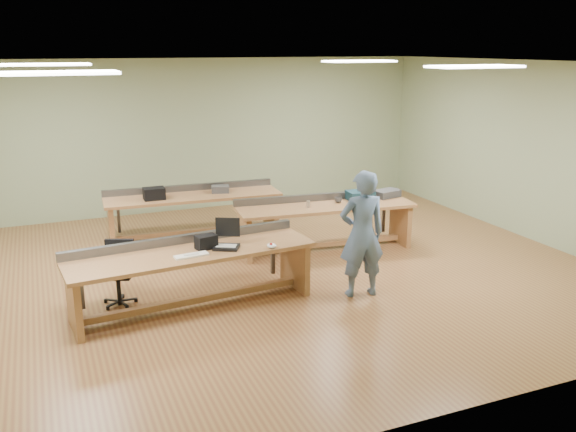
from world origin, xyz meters
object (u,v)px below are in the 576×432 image
object	(u,v)px
parts_bin_teal	(360,195)
mug	(338,200)
person	(362,234)
workbench_front	(192,265)
workbench_mid	(325,216)
drinks_can	(308,204)
workbench_back	(193,205)
task_chair	(119,281)
parts_bin_grey	(387,193)
camera_bag	(206,242)
laptop_base	(226,247)

from	to	relation	value
parts_bin_teal	mug	bearing A→B (deg)	-175.89
person	mug	world-z (taller)	person
workbench_front	workbench_mid	xyz separation A→B (m)	(2.55, 1.42, -0.00)
parts_bin_teal	drinks_can	world-z (taller)	parts_bin_teal
workbench_back	mug	distance (m)	2.54
parts_bin_teal	task_chair	bearing A→B (deg)	-165.66
workbench_front	task_chair	size ratio (longest dim) A/B	3.84
person	task_chair	distance (m)	3.20
workbench_front	task_chair	bearing A→B (deg)	147.02
person	workbench_back	bearing A→B (deg)	-59.30
person	drinks_can	distance (m)	1.86
parts_bin_grey	workbench_front	bearing A→B (deg)	-158.16
parts_bin_teal	workbench_back	bearing A→B (deg)	150.17
parts_bin_teal	drinks_can	size ratio (longest dim) A/B	3.97
camera_bag	workbench_mid	bearing A→B (deg)	18.40
person	laptop_base	size ratio (longest dim) A/B	5.44
workbench_mid	camera_bag	xyz separation A→B (m)	(-2.35, -1.42, 0.28)
person	parts_bin_teal	xyz separation A→B (m)	(1.07, 1.98, -0.03)
workbench_back	task_chair	xyz separation A→B (m)	(-1.60, -2.47, -0.26)
workbench_back	camera_bag	size ratio (longest dim) A/B	11.70
camera_bag	parts_bin_teal	xyz separation A→B (m)	(3.03, 1.49, -0.01)
workbench_mid	drinks_can	distance (m)	0.41
person	mug	size ratio (longest dim) A/B	14.54
task_chair	drinks_can	distance (m)	3.25
workbench_mid	task_chair	size ratio (longest dim) A/B	3.58
workbench_mid	task_chair	world-z (taller)	workbench_mid
workbench_back	person	bearing A→B (deg)	-64.07
workbench_mid	camera_bag	size ratio (longest dim) A/B	11.39
workbench_mid	person	xyz separation A→B (m)	(-0.39, -1.91, 0.29)
task_chair	parts_bin_teal	xyz separation A→B (m)	(4.09, 1.04, 0.52)
parts_bin_teal	parts_bin_grey	bearing A→B (deg)	0.96
parts_bin_grey	drinks_can	world-z (taller)	parts_bin_grey
workbench_front	workbench_back	bearing A→B (deg)	70.54
laptop_base	drinks_can	bearing A→B (deg)	66.91
workbench_mid	workbench_back	world-z (taller)	same
parts_bin_teal	person	bearing A→B (deg)	-118.43
parts_bin_teal	camera_bag	bearing A→B (deg)	-153.82
task_chair	drinks_can	xyz separation A→B (m)	(3.08, 0.92, 0.50)
camera_bag	mug	world-z (taller)	camera_bag
workbench_mid	laptop_base	bearing A→B (deg)	-138.61
laptop_base	camera_bag	bearing A→B (deg)	-173.55
workbench_front	drinks_can	xyz separation A→B (m)	(2.23, 1.37, 0.24)
workbench_mid	camera_bag	world-z (taller)	camera_bag
person	parts_bin_grey	size ratio (longest dim) A/B	3.94
laptop_base	parts_bin_grey	distance (m)	3.68
task_chair	parts_bin_grey	xyz separation A→B (m)	(4.60, 1.05, 0.51)
parts_bin_teal	drinks_can	distance (m)	1.01
person	parts_bin_teal	size ratio (longest dim) A/B	3.99
mug	workbench_front	bearing A→B (deg)	-152.50
parts_bin_teal	drinks_can	xyz separation A→B (m)	(-1.00, -0.13, -0.02)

